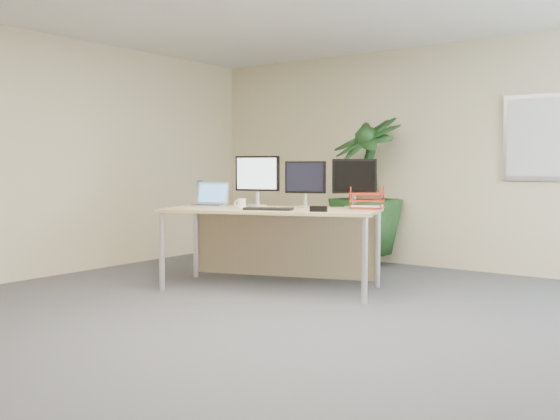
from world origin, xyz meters
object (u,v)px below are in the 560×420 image
Objects in this scene: desk at (275,225)px; floor_plant at (365,205)px; monitor_left at (257,177)px; monitor_right at (305,181)px; laptop at (210,201)px.

floor_plant is at bearing 88.19° from desk.
monitor_left is 1.12× the size of monitor_right.
laptop is at bearing -151.26° from monitor_right.
floor_plant is 1.61m from monitor_right.
floor_plant is 2.83× the size of monitor_left.
monitor_left is 1.20× the size of laptop.
desk is 5.22× the size of laptop.
desk is 0.55m from monitor_right.
desk is 4.33× the size of monitor_left.
monitor_left is at bearing 163.60° from desk.
monitor_right is at bearing -84.34° from floor_plant.
monitor_right is (0.50, 0.16, -0.03)m from monitor_left.
laptop is (-0.73, -2.05, 0.13)m from floor_plant.
monitor_left is at bearing 40.83° from laptop.
desk is at bearing -91.81° from floor_plant.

